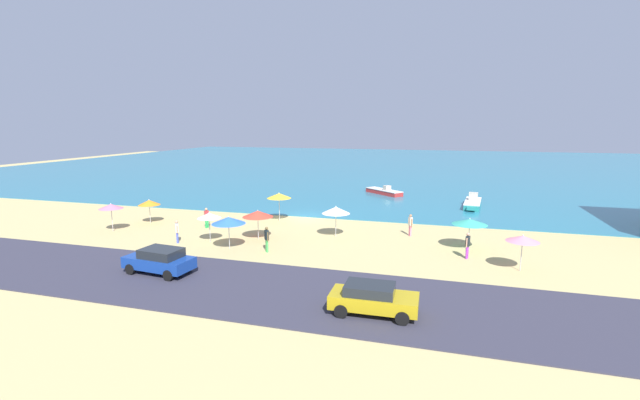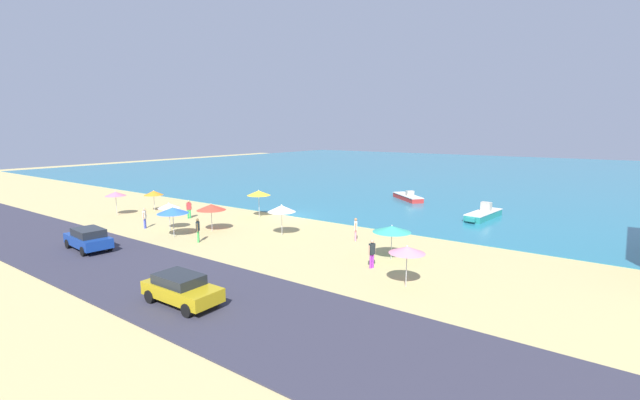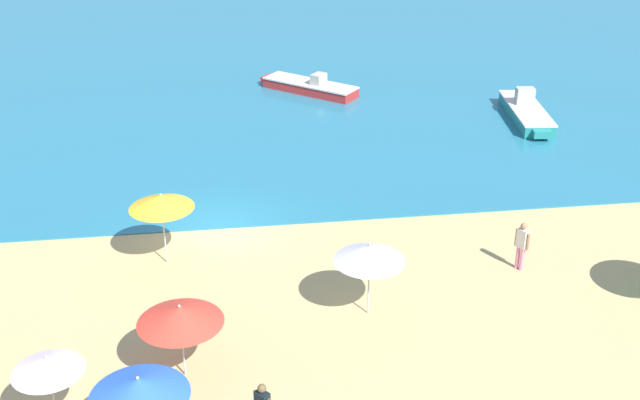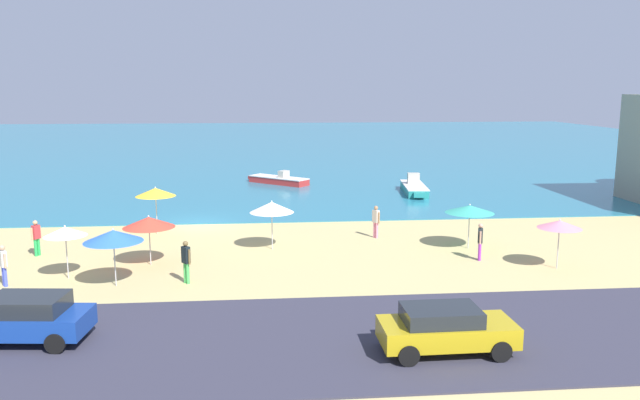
{
  "view_description": "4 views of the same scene",
  "coord_description": "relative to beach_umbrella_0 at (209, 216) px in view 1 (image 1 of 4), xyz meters",
  "views": [
    {
      "loc": [
        12.43,
        -38.34,
        8.93
      ],
      "look_at": [
        1.95,
        -2.06,
        2.14
      ],
      "focal_mm": 24.0,
      "sensor_mm": 36.0,
      "label": 1
    },
    {
      "loc": [
        26.42,
        -31.33,
        8.39
      ],
      "look_at": [
        1.83,
        2.56,
        1.41
      ],
      "focal_mm": 24.0,
      "sensor_mm": 36.0,
      "label": 2
    },
    {
      "loc": [
        0.12,
        -26.96,
        14.32
      ],
      "look_at": [
        3.8,
        -0.05,
        1.0
      ],
      "focal_mm": 45.0,
      "sensor_mm": 36.0,
      "label": 3
    },
    {
      "loc": [
        4.08,
        -37.07,
        8.07
      ],
      "look_at": [
        7.71,
        2.53,
        0.91
      ],
      "focal_mm": 35.0,
      "sensor_mm": 36.0,
      "label": 4
    }
  ],
  "objects": [
    {
      "name": "skiff_nearshore",
      "position": [
        9.71,
        25.89,
        -1.69
      ],
      "size": [
        5.22,
        4.72,
        1.15
      ],
      "color": "red",
      "rests_on": "sea"
    },
    {
      "name": "beach_umbrella_0",
      "position": [
        0.0,
        0.0,
        0.0
      ],
      "size": [
        1.8,
        1.8,
        2.34
      ],
      "color": "#B2B2B7",
      "rests_on": "ground_plane"
    },
    {
      "name": "beach_umbrella_7",
      "position": [
        8.83,
        4.13,
        0.11
      ],
      "size": [
        2.23,
        2.23,
        2.51
      ],
      "color": "#B2B2B7",
      "rests_on": "ground_plane"
    },
    {
      "name": "parked_car_1",
      "position": [
        0.74,
        -7.05,
        -1.21
      ],
      "size": [
        4.33,
        2.27,
        1.52
      ],
      "color": "navy",
      "rests_on": "coastal_road"
    },
    {
      "name": "bather_2",
      "position": [
        -2.27,
        -0.88,
        -1.09
      ],
      "size": [
        0.4,
        0.47,
        1.75
      ],
      "color": "#4455DB",
      "rests_on": "ground_plane"
    },
    {
      "name": "beach_umbrella_5",
      "position": [
        21.64,
        -0.49,
        -0.02
      ],
      "size": [
        1.95,
        1.95,
        2.3
      ],
      "color": "#B2B2B7",
      "rests_on": "ground_plane"
    },
    {
      "name": "beach_umbrella_6",
      "position": [
        -8.49,
        4.09,
        -0.16
      ],
      "size": [
        1.92,
        1.92,
        2.2
      ],
      "color": "#B2B2B7",
      "rests_on": "ground_plane"
    },
    {
      "name": "ground_plane",
      "position": [
        4.36,
        10.38,
        -2.07
      ],
      "size": [
        160.0,
        160.0,
        0.0
      ],
      "primitive_type": "plane",
      "color": "tan"
    },
    {
      "name": "coastal_road",
      "position": [
        4.36,
        -7.62,
        -2.04
      ],
      "size": [
        80.0,
        8.0,
        0.06
      ],
      "primitive_type": "cube",
      "color": "#323140",
      "rests_on": "ground_plane"
    },
    {
      "name": "parked_car_0",
      "position": [
        13.91,
        -9.05,
        -1.24
      ],
      "size": [
        4.14,
        1.93,
        1.44
      ],
      "color": "#B09415",
      "rests_on": "coastal_road"
    },
    {
      "name": "bather_1",
      "position": [
        14.5,
        6.07,
        -1.07
      ],
      "size": [
        0.38,
        0.49,
        1.78
      ],
      "color": "pink",
      "rests_on": "ground_plane"
    },
    {
      "name": "bather_0",
      "position": [
        5.16,
        -1.17,
        -1.04
      ],
      "size": [
        0.41,
        0.45,
        1.82
      ],
      "color": "#45B754",
      "rests_on": "ground_plane"
    },
    {
      "name": "skiff_offshore",
      "position": [
        20.06,
        20.09,
        -1.63
      ],
      "size": [
        2.18,
        5.99,
        1.48
      ],
      "color": "teal",
      "rests_on": "sea"
    },
    {
      "name": "beach_umbrella_3",
      "position": [
        18.81,
        3.41,
        -0.03
      ],
      "size": [
        2.47,
        2.47,
        2.31
      ],
      "color": "#B2B2B7",
      "rests_on": "ground_plane"
    },
    {
      "name": "sea",
      "position": [
        4.36,
        65.38,
        -2.04
      ],
      "size": [
        150.0,
        110.0,
        0.05
      ],
      "primitive_type": "cube",
      "color": "teal",
      "rests_on": "ground_plane"
    },
    {
      "name": "beach_umbrella_4",
      "position": [
        2.44,
        8.16,
        0.3
      ],
      "size": [
        2.22,
        2.22,
        2.68
      ],
      "color": "#B2B2B7",
      "rests_on": "ground_plane"
    },
    {
      "name": "beach_umbrella_1",
      "position": [
        -9.56,
        0.66,
        0.07
      ],
      "size": [
        1.94,
        1.94,
        2.41
      ],
      "color": "#B2B2B7",
      "rests_on": "ground_plane"
    },
    {
      "name": "beach_umbrella_2",
      "position": [
        3.17,
        1.81,
        -0.05
      ],
      "size": [
        2.38,
        2.38,
        2.34
      ],
      "color": "#B2B2B7",
      "rests_on": "ground_plane"
    },
    {
      "name": "bather_3",
      "position": [
        18.61,
        1.18,
        -1.07
      ],
      "size": [
        0.32,
        0.54,
        1.78
      ],
      "color": "purple",
      "rests_on": "ground_plane"
    },
    {
      "name": "bather_4",
      "position": [
        -2.61,
        3.92,
        -1.07
      ],
      "size": [
        0.37,
        0.51,
        1.77
      ],
      "color": "green",
      "rests_on": "ground_plane"
    },
    {
      "name": "beach_umbrella_8",
      "position": [
        2.28,
        -1.24,
        0.05
      ],
      "size": [
        2.41,
        2.41,
        2.44
      ],
      "color": "#B2B2B7",
      "rests_on": "ground_plane"
    }
  ]
}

